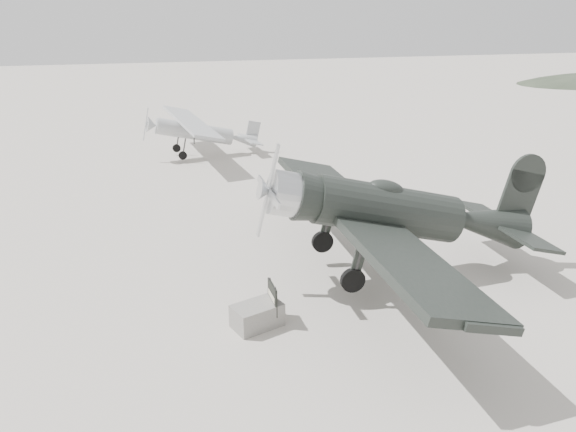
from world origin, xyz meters
name	(u,v)px	position (x,y,z in m)	size (l,w,h in m)	color
ground	(337,264)	(0.00, 0.00, 0.00)	(160.00, 160.00, 0.00)	#ABA397
lowwing_monoplane	(399,212)	(1.58, -1.44, 2.36)	(9.90, 13.70, 4.46)	black
highwing_monoplane	(199,129)	(-3.09, 16.66, 1.76)	(7.08, 9.96, 2.81)	gray
equipment_block	(257,315)	(-3.64, -3.40, 0.35)	(1.40, 0.87, 0.70)	slate
sign_board	(272,298)	(-3.15, -3.24, 0.76)	(0.09, 0.88, 1.27)	#333333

